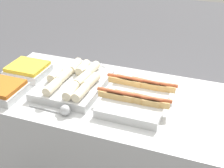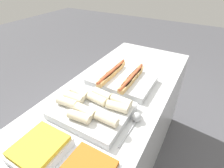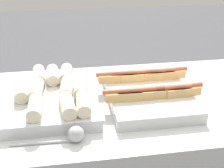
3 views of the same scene
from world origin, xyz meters
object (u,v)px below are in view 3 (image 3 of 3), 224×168
Objects in this scene: tray_wraps at (53,96)px; serving_spoon_near at (73,135)px; tray_hotdogs at (147,90)px; serving_spoon_far at (67,73)px.

tray_wraps is 1.80× the size of serving_spoon_near.
serving_spoon_far is at bearing 142.03° from tray_hotdogs.
tray_wraps is 0.27m from serving_spoon_far.
tray_hotdogs is at bearing 0.05° from tray_wraps.
tray_wraps reaches higher than serving_spoon_far.
serving_spoon_far is at bearing 90.78° from serving_spoon_near.
tray_wraps is at bearing -102.87° from serving_spoon_far.
tray_hotdogs is 1.06× the size of tray_wraps.
serving_spoon_near is (-0.33, -0.27, -0.01)m from tray_hotdogs.
serving_spoon_far is (-0.34, 0.27, -0.01)m from tray_hotdogs.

